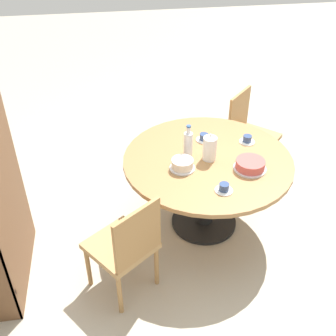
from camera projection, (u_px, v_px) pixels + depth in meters
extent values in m
plane|color=#B2A893|center=(204.00, 222.00, 3.80)|extent=(14.00, 14.00, 0.00)
cylinder|color=black|center=(204.00, 221.00, 3.80)|extent=(0.58, 0.58, 0.03)
cylinder|color=black|center=(206.00, 192.00, 3.60)|extent=(0.15, 0.15, 0.64)
cylinder|color=#9E7042|center=(208.00, 160.00, 3.41)|extent=(1.37, 1.37, 0.04)
cylinder|color=#A87A47|center=(125.00, 241.00, 3.34)|extent=(0.03, 0.03, 0.39)
cylinder|color=#A87A47|center=(88.00, 266.00, 3.13)|extent=(0.03, 0.03, 0.39)
cylinder|color=#A87A47|center=(157.00, 266.00, 3.14)|extent=(0.03, 0.03, 0.39)
cylinder|color=#A87A47|center=(120.00, 294.00, 2.93)|extent=(0.03, 0.03, 0.39)
cube|color=tan|center=(121.00, 246.00, 3.01)|extent=(0.59, 0.59, 0.04)
cube|color=#A87A47|center=(138.00, 236.00, 2.76)|extent=(0.26, 0.33, 0.43)
cylinder|color=#A87A47|center=(261.00, 171.00, 4.12)|extent=(0.03, 0.03, 0.39)
cylinder|color=#A87A47|center=(275.00, 154.00, 4.36)|extent=(0.03, 0.03, 0.39)
cylinder|color=#A87A47|center=(228.00, 159.00, 4.29)|extent=(0.03, 0.03, 0.39)
cylinder|color=#A87A47|center=(244.00, 143.00, 4.53)|extent=(0.03, 0.03, 0.39)
cube|color=tan|center=(254.00, 138.00, 4.20)|extent=(0.59, 0.59, 0.04)
cube|color=#A87A47|center=(239.00, 112.00, 4.16)|extent=(0.31, 0.29, 0.43)
cube|color=brown|center=(4.00, 183.00, 2.84)|extent=(0.89, 0.02, 1.77)
cube|color=brown|center=(12.00, 271.00, 3.32)|extent=(0.82, 0.27, 0.04)
cube|color=black|center=(11.00, 223.00, 3.37)|extent=(0.31, 0.21, 0.51)
cube|color=black|center=(0.00, 274.00, 2.96)|extent=(0.31, 0.21, 0.50)
cylinder|color=white|center=(210.00, 148.00, 3.33)|extent=(0.11, 0.11, 0.20)
cone|color=white|center=(211.00, 137.00, 3.27)|extent=(0.10, 0.10, 0.02)
sphere|color=white|center=(211.00, 135.00, 3.25)|extent=(0.02, 0.02, 0.02)
cylinder|color=silver|center=(188.00, 144.00, 3.37)|extent=(0.07, 0.07, 0.21)
cylinder|color=silver|center=(189.00, 130.00, 3.29)|extent=(0.03, 0.03, 0.06)
cylinder|color=#2D5184|center=(189.00, 126.00, 3.27)|extent=(0.04, 0.04, 0.01)
cylinder|color=silver|center=(250.00, 168.00, 3.27)|extent=(0.26, 0.26, 0.01)
cylinder|color=#C65651|center=(250.00, 164.00, 3.25)|extent=(0.23, 0.23, 0.07)
cylinder|color=silver|center=(182.00, 168.00, 3.27)|extent=(0.20, 0.20, 0.01)
cylinder|color=silver|center=(182.00, 164.00, 3.25)|extent=(0.17, 0.17, 0.07)
cylinder|color=white|center=(224.00, 190.00, 3.05)|extent=(0.13, 0.13, 0.01)
cylinder|color=#334775|center=(224.00, 187.00, 3.03)|extent=(0.07, 0.07, 0.05)
cylinder|color=white|center=(204.00, 140.00, 3.62)|extent=(0.13, 0.13, 0.01)
cylinder|color=#334775|center=(204.00, 137.00, 3.60)|extent=(0.07, 0.07, 0.05)
cylinder|color=white|center=(247.00, 142.00, 3.59)|extent=(0.13, 0.13, 0.01)
cylinder|color=#334775|center=(247.00, 139.00, 3.57)|extent=(0.07, 0.07, 0.05)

